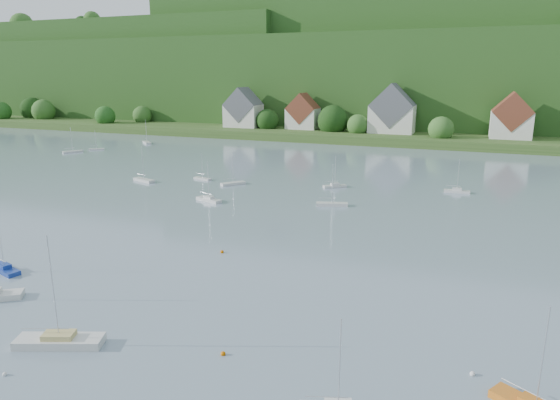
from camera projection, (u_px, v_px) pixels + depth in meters
name	position (u px, v px, depth m)	size (l,w,h in m)	color
far_shore_strip	(383.00, 133.00, 196.90)	(600.00, 60.00, 3.00)	#304F1D
forested_ridge	(409.00, 76.00, 253.44)	(620.00, 181.22, 69.89)	#173F14
village_building_0	(243.00, 111.00, 202.41)	(14.00, 10.40, 16.00)	silver
village_building_1	(303.00, 114.00, 195.66)	(12.00, 9.36, 14.00)	silver
village_building_2	(392.00, 113.00, 182.14)	(16.00, 11.44, 18.00)	silver
village_building_3	(511.00, 119.00, 166.56)	(13.00, 10.40, 15.50)	silver
near_sailboat_1	(4.00, 268.00, 62.43)	(5.76, 3.07, 7.49)	navy
near_sailboat_2	(59.00, 340.00, 45.42)	(8.16, 4.88, 10.65)	silver
mooring_buoy_1	(5.00, 375.00, 41.01)	(0.37, 0.37, 0.37)	silver
mooring_buoy_2	(223.00, 355.00, 43.98)	(0.44, 0.44, 0.44)	#D06200
mooring_buoy_3	(222.00, 253.00, 69.12)	(0.49, 0.49, 0.49)	#D06200
mooring_buoy_4	(472.00, 375.00, 41.03)	(0.44, 0.44, 0.44)	silver
far_sailboat_cluster	(379.00, 178.00, 116.72)	(194.08, 69.77, 8.53)	silver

